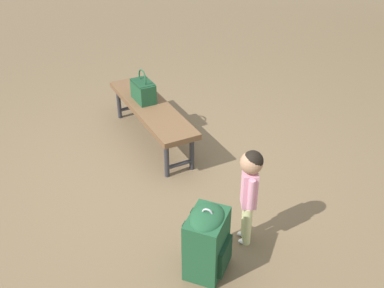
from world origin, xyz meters
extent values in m
plane|color=brown|center=(0.00, 0.00, 0.00)|extent=(40.00, 40.00, 0.00)
cube|color=brown|center=(-0.77, 0.13, 0.42)|extent=(1.62, 0.47, 0.06)
cylinder|color=#2D2D33|center=(-0.08, 0.31, 0.20)|extent=(0.05, 0.05, 0.39)
cylinder|color=#2D2D33|center=(-0.07, 0.03, 0.20)|extent=(0.05, 0.05, 0.39)
cylinder|color=#2D2D33|center=(-1.48, 0.24, 0.20)|extent=(0.05, 0.05, 0.39)
cylinder|color=#2D2D33|center=(-1.47, -0.04, 0.20)|extent=(0.05, 0.05, 0.39)
cylinder|color=#2D2D33|center=(-0.08, 0.17, 0.10)|extent=(0.05, 0.28, 0.04)
cylinder|color=#2D2D33|center=(-1.47, 0.10, 0.10)|extent=(0.05, 0.28, 0.04)
cube|color=#1E4C2D|center=(-0.92, 0.11, 0.56)|extent=(0.33, 0.20, 0.22)
cube|color=#163922|center=(-0.92, 0.11, 0.67)|extent=(0.30, 0.20, 0.02)
torus|color=#1E4C2D|center=(-0.92, 0.11, 0.72)|extent=(0.20, 0.03, 0.20)
cylinder|color=#CCCC8C|center=(1.09, 0.26, 0.19)|extent=(0.07, 0.07, 0.37)
cylinder|color=#CCCC8C|center=(1.01, 0.30, 0.19)|extent=(0.07, 0.07, 0.37)
ellipsoid|color=white|center=(1.08, 0.24, 0.02)|extent=(0.08, 0.10, 0.04)
ellipsoid|color=white|center=(1.00, 0.28, 0.02)|extent=(0.08, 0.10, 0.04)
cube|color=pink|center=(1.05, 0.28, 0.53)|extent=(0.17, 0.16, 0.32)
cylinder|color=pink|center=(1.13, 0.24, 0.55)|extent=(0.05, 0.05, 0.27)
cylinder|color=pink|center=(0.96, 0.32, 0.55)|extent=(0.05, 0.05, 0.27)
sphere|color=#A57A5B|center=(1.05, 0.28, 0.78)|extent=(0.18, 0.18, 0.18)
sphere|color=black|center=(1.05, 0.29, 0.80)|extent=(0.16, 0.16, 0.16)
cube|color=#1E4C2D|center=(1.20, -0.16, 0.26)|extent=(0.44, 0.44, 0.52)
ellipsoid|color=#1E4C2D|center=(1.20, -0.16, 0.51)|extent=(0.41, 0.42, 0.12)
cube|color=#13311D|center=(1.31, -0.06, 0.18)|extent=(0.20, 0.20, 0.24)
cube|color=#13311D|center=(1.04, -0.20, 0.26)|extent=(0.06, 0.06, 0.44)
cube|color=#13311D|center=(1.15, -0.32, 0.26)|extent=(0.06, 0.06, 0.44)
torus|color=#B2B2B7|center=(1.20, -0.16, 0.56)|extent=(0.07, 0.07, 0.09)
camera|label=1|loc=(3.42, -1.31, 2.70)|focal=42.45mm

